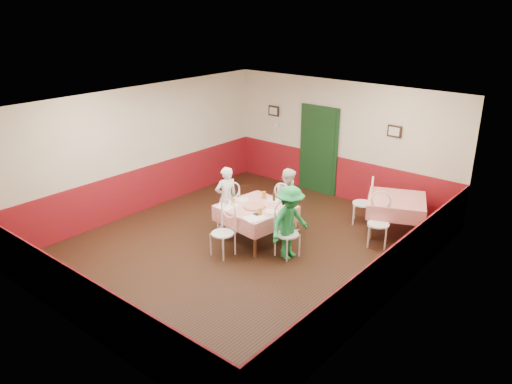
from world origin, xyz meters
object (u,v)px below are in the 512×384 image
Objects in this scene: beer_bottle at (274,196)px; diner_far at (288,199)px; wallet at (257,214)px; chair_left at (228,208)px; pizza at (254,207)px; chair_far at (286,209)px; main_table at (256,224)px; diner_left at (226,198)px; chair_second_a at (363,203)px; second_table at (395,216)px; glass_b at (260,212)px; diner_right at (290,223)px; chair_near at (223,233)px; glass_c at (264,195)px; chair_second_b at (378,224)px; chair_right at (287,234)px; glass_a at (233,201)px.

beer_bottle is 0.16× the size of diner_far.
beer_bottle is 0.75m from wallet.
chair_left is 0.94m from pizza.
beer_bottle is (0.02, -0.43, 0.41)m from chair_far.
chair_left is at bearing 173.12° from main_table.
chair_second_a is at bearing 154.59° from diner_left.
glass_b is (-1.59, -2.41, 0.45)m from second_table.
diner_right is at bearing 137.76° from diner_far.
second_table is 3.60m from chair_near.
diner_left is at bearing -158.62° from glass_c.
chair_far is 1.00× the size of chair_second_b.
pizza is (-1.91, -2.21, 0.40)m from second_table.
beer_bottle is 0.95m from diner_right.
chair_left is at bearing -161.98° from beer_bottle.
chair_right is 4.37× the size of beer_bottle.
pizza is at bearing -78.40° from main_table.
chair_near is 4.37× the size of beer_bottle.
diner_left reaches higher than pizza.
chair_left is at bearing 166.49° from wallet.
chair_far is 7.00× the size of glass_a.
diner_right is at bearing 5.36° from glass_a.
pizza is 2.76× the size of glass_c.
glass_c is at bearing 67.75° from diner_right.
chair_near is at bearing 59.98° from diner_left.
pizza is at bearing -101.75° from beer_bottle.
chair_near is 2.23× the size of pizza.
second_table is at bearing 145.91° from diner_left.
beer_bottle is at bearing 107.64° from glass_b.
chair_right is at bearing 5.84° from glass_a.
diner_left is (-0.79, 0.95, 0.22)m from chair_near.
glass_b is (0.74, -0.05, 0.00)m from glass_a.
diner_left is (-1.17, 0.42, -0.10)m from wallet.
chair_near is 3.24m from chair_second_a.
chair_second_b is at bearing -26.46° from chair_right.
main_table is at bearing 140.58° from glass_b.
diner_left reaches higher than chair_second_b.
chair_second_a is 2.58m from glass_b.
pizza is (0.02, -0.08, 0.40)m from main_table.
glass_b is 0.73m from beer_bottle.
chair_second_b is at bearing 25.39° from glass_c.
chair_second_a and chair_second_b have the same top height.
main_table and second_table have the same top height.
chair_right is 0.67× the size of diner_left.
chair_right is at bearing -27.60° from glass_c.
chair_second_b reaches higher than pizza.
diner_left is (-1.01, -0.31, -0.19)m from beer_bottle.
glass_c is at bearing 91.43° from chair_near.
chair_left reaches higher than second_table.
glass_b is at bearing 83.57° from chair_left.
diner_right is at bearing -114.75° from second_table.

